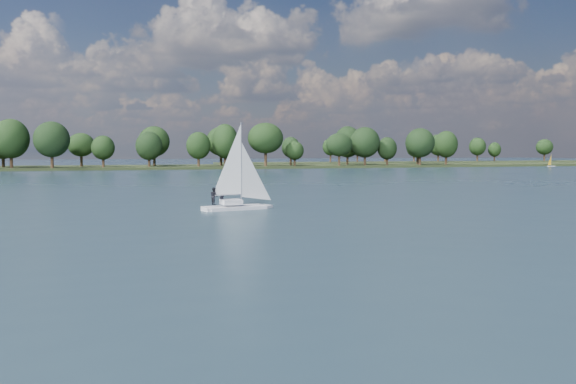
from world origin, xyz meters
The scene contains 6 objects.
ground centered at (0.00, 100.00, 0.00)m, with size 700.00×700.00×0.00m, color #233342.
far_shore centered at (0.00, 212.00, 0.00)m, with size 660.00×40.00×1.50m, color black.
far_shore_back centered at (160.00, 260.00, 0.00)m, with size 220.00×30.00×1.40m, color black.
sailboat centered at (7.14, 54.19, 2.55)m, with size 7.19×3.34×9.14m.
dinghy_orange centered at (160.94, 189.21, 1.13)m, with size 3.06×1.40×4.76m.
treeline centered at (-12.42, 208.09, 8.17)m, with size 562.55×74.45×17.88m.
Camera 1 is at (-7.74, -8.17, 5.92)m, focal length 40.00 mm.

